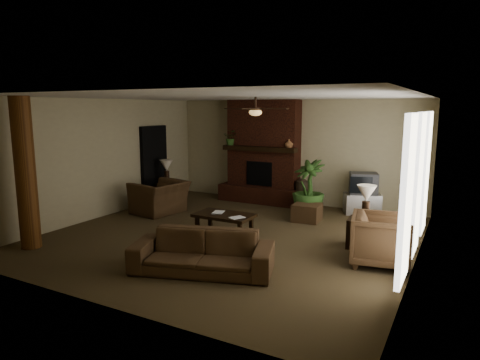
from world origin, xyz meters
The scene contains 23 objects.
room_shell centered at (0.00, 0.00, 1.40)m, with size 7.00×7.00×7.00m.
fireplace centered at (-0.80, 3.22, 1.16)m, with size 2.40×0.70×2.80m.
windows centered at (3.45, 0.20, 1.35)m, with size 0.08×3.65×2.35m.
log_column centered at (-2.95, -2.40, 1.40)m, with size 0.36×0.36×2.80m, color brown.
doorway centered at (-3.44, 1.80, 1.05)m, with size 0.10×1.00×2.10m, color black.
ceiling_fan centered at (0.40, 0.30, 2.53)m, with size 1.35×1.35×0.37m.
sofa centered at (0.54, -1.88, 0.44)m, with size 2.23×0.65×0.87m, color #4A341F.
armchair_left centered at (-2.49, 0.83, 0.53)m, with size 1.21×0.79×1.06m, color #4A341F.
armchair_right centered at (2.99, -0.22, 0.47)m, with size 0.92×0.86×0.95m, color #4A341F.
coffee_table centered at (-0.18, 0.04, 0.37)m, with size 1.20×0.70×0.43m.
ottoman centered at (0.98, 1.85, 0.20)m, with size 0.60×0.60×0.40m, color #4A341F.
tv_stand centered at (1.95, 3.15, 0.25)m, with size 0.85×0.50×0.50m, color #B5B5B7.
tv centered at (1.96, 3.14, 0.76)m, with size 0.78×0.71×0.52m.
floor_vase centered at (0.40, 3.08, 0.43)m, with size 0.34×0.34×0.77m.
floor_plant centered at (0.85, 2.30, 0.38)m, with size 0.76×1.37×0.76m, color #315421.
side_table_left centered at (-3.02, 1.82, 0.28)m, with size 0.50×0.50×0.55m, color black.
lamp_left centered at (-3.00, 1.78, 1.00)m, with size 0.44×0.44×0.65m.
side_table_right centered at (2.52, 0.53, 0.28)m, with size 0.50×0.50×0.55m, color black.
lamp_right centered at (2.58, 0.48, 1.00)m, with size 0.44×0.44×0.65m.
mantel_plant centered at (-1.67, 2.97, 1.72)m, with size 0.38×0.42×0.33m, color #315421.
mantel_vase centered at (0.05, 2.98, 1.67)m, with size 0.22×0.23×0.22m, color #915E3A.
book_a centered at (-0.42, 0.01, 0.57)m, with size 0.22×0.03×0.29m, color #999999.
book_b centered at (0.13, -0.10, 0.58)m, with size 0.21×0.02×0.29m, color #999999.
Camera 1 is at (4.12, -7.27, 2.60)m, focal length 31.69 mm.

